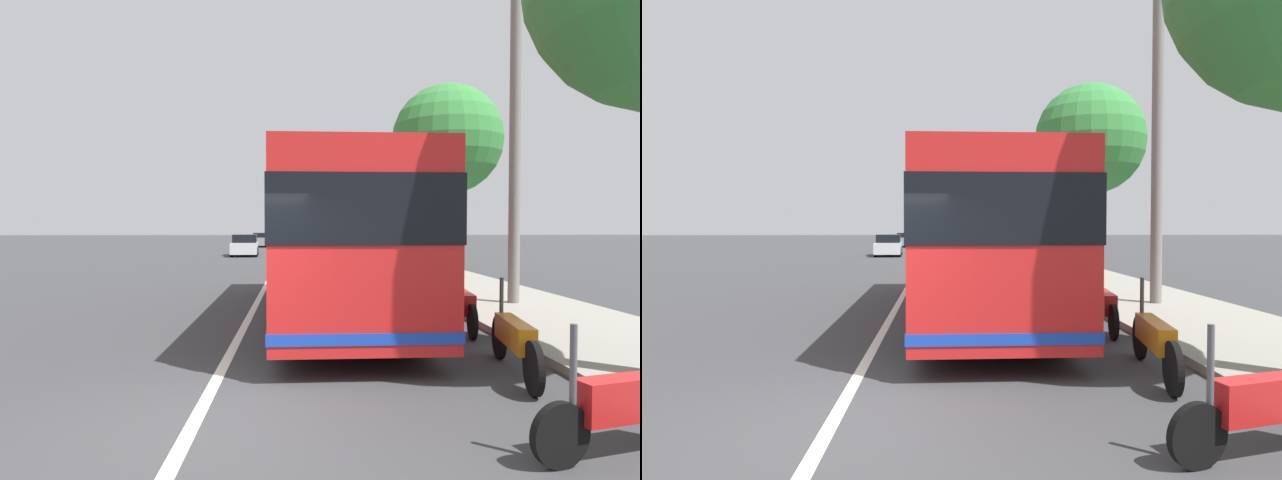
{
  "view_description": "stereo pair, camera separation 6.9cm",
  "coord_description": "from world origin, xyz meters",
  "views": [
    {
      "loc": [
        -5.13,
        -1.09,
        2.08
      ],
      "look_at": [
        7.99,
        -1.69,
        1.71
      ],
      "focal_mm": 28.33,
      "sensor_mm": 36.0,
      "label": 1
    },
    {
      "loc": [
        -5.13,
        -1.16,
        2.08
      ],
      "look_at": [
        7.99,
        -1.69,
        1.71
      ],
      "focal_mm": 28.33,
      "sensor_mm": 36.0,
      "label": 2
    }
  ],
  "objects": [
    {
      "name": "car_side_street",
      "position": [
        30.12,
        2.55,
        0.7
      ],
      "size": [
        4.09,
        2.0,
        1.48
      ],
      "rotation": [
        0.0,
        0.0,
        3.19
      ],
      "color": "silver",
      "rests_on": "ground"
    },
    {
      "name": "roadside_tree_mid_block",
      "position": [
        13.88,
        -6.78,
        5.33
      ],
      "size": [
        4.16,
        4.16,
        7.44
      ],
      "color": "brown",
      "rests_on": "ground"
    },
    {
      "name": "lane_divider_line",
      "position": [
        10.0,
        0.0,
        0.0
      ],
      "size": [
        110.0,
        0.16,
        0.01
      ],
      "primitive_type": "cube",
      "color": "silver",
      "rests_on": "ground"
    },
    {
      "name": "roadside_tree_far_block",
      "position": [
        33.0,
        -6.84,
        3.87
      ],
      "size": [
        2.99,
        2.99,
        5.41
      ],
      "color": "brown",
      "rests_on": "ground"
    },
    {
      "name": "motorcycle_far_end",
      "position": [
        1.74,
        -4.12,
        0.49
      ],
      "size": [
        2.4,
        0.46,
        1.29
      ],
      "rotation": [
        0.0,
        0.0,
        -0.16
      ],
      "color": "black",
      "rests_on": "ground"
    },
    {
      "name": "utility_pole",
      "position": [
        7.33,
        -6.55,
        4.44
      ],
      "size": [
        0.28,
        0.28,
        8.88
      ],
      "primitive_type": "cylinder",
      "color": "slate",
      "rests_on": "ground"
    },
    {
      "name": "motorcycle_by_tree",
      "position": [
        -0.75,
        -4.15,
        0.47
      ],
      "size": [
        0.64,
        2.23,
        1.24
      ],
      "rotation": [
        0.0,
        0.0,
        1.82
      ],
      "color": "black",
      "rests_on": "ground"
    },
    {
      "name": "sidewalk_curb",
      "position": [
        10.0,
        -6.6,
        0.07
      ],
      "size": [
        110.0,
        3.6,
        0.14
      ],
      "primitive_type": "cube",
      "color": "gray",
      "rests_on": "ground"
    },
    {
      "name": "car_ahead_same_lane",
      "position": [
        45.45,
        2.34,
        0.67
      ],
      "size": [
        4.57,
        2.14,
        1.38
      ],
      "rotation": [
        0.0,
        0.0,
        3.08
      ],
      "color": "gray",
      "rests_on": "ground"
    },
    {
      "name": "coach_bus",
      "position": [
        6.48,
        -1.92,
        1.87
      ],
      "size": [
        10.32,
        2.79,
        3.29
      ],
      "rotation": [
        0.0,
        0.0,
        0.01
      ],
      "color": "red",
      "rests_on": "ground"
    },
    {
      "name": "motorcycle_nearest_curb",
      "position": [
        4.74,
        -4.4,
        0.49
      ],
      "size": [
        2.32,
        0.4,
        1.27
      ],
      "rotation": [
        0.0,
        0.0,
        -0.13
      ],
      "color": "black",
      "rests_on": "ground"
    },
    {
      "name": "ground_plane",
      "position": [
        0.0,
        0.0,
        0.0
      ],
      "size": [
        220.0,
        220.0,
        0.0
      ],
      "primitive_type": "plane",
      "color": "#38383A"
    },
    {
      "name": "car_behind_bus",
      "position": [
        46.27,
        -1.93,
        0.69
      ],
      "size": [
        4.55,
        1.95,
        1.44
      ],
      "rotation": [
        0.0,
        0.0,
        -0.03
      ],
      "color": "gold",
      "rests_on": "ground"
    }
  ]
}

